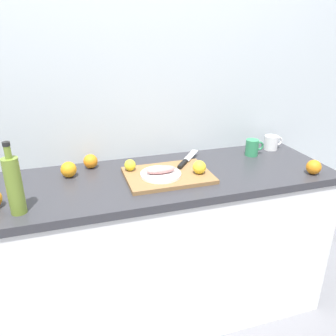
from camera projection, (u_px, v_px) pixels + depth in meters
ground_plane at (148, 312)px, 2.04m from camera, size 12.00×12.00×0.00m
back_wall at (129, 97)px, 1.85m from camera, size 3.20×0.05×2.50m
kitchen_counter at (147, 251)px, 1.87m from camera, size 2.00×0.60×0.90m
cutting_board at (168, 175)px, 1.70m from camera, size 0.43×0.31×0.02m
white_plate at (161, 174)px, 1.67m from camera, size 0.20×0.20×0.01m
fish_fillet at (161, 170)px, 1.66m from camera, size 0.15×0.06×0.04m
chef_knife at (186, 161)px, 1.83m from camera, size 0.20×0.24×0.02m
lemon_0 at (199, 167)px, 1.68m from camera, size 0.07×0.07×0.07m
lemon_1 at (130, 165)px, 1.72m from camera, size 0.06×0.06×0.06m
olive_oil_bottle at (14, 185)px, 1.32m from camera, size 0.06×0.06×0.31m
coffee_mug_0 at (252, 147)px, 1.98m from camera, size 0.12×0.08×0.10m
coffee_mug_1 at (271, 142)px, 2.08m from camera, size 0.12×0.08×0.09m
orange_1 at (314, 167)px, 1.72m from camera, size 0.08×0.08×0.08m
orange_2 at (69, 169)px, 1.69m from camera, size 0.08×0.08×0.08m
orange_3 at (91, 161)px, 1.80m from camera, size 0.08×0.08×0.08m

